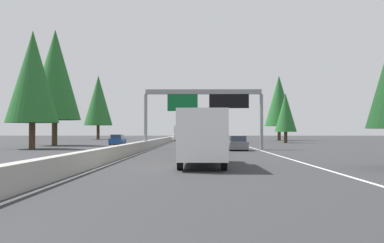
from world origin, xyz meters
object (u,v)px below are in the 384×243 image
object	(u,v)px
pickup_far_right	(201,142)
minivan_mid_center	(216,136)
bus_near_right	(181,133)
sedan_mid_right	(217,138)
conifer_left_far	(98,100)
sedan_distant_a	(237,144)
conifer_right_far	(279,101)
oncoming_near	(117,140)
sign_gantry_overhead	(205,102)
box_truck_near_center	(211,133)
sedan_far_left	(184,137)
box_truck_far_center	(202,136)
conifer_left_near	(33,77)
conifer_right_mid	(286,113)
conifer_left_mid	(55,75)

from	to	relation	value
pickup_far_right	minivan_mid_center	distance (m)	55.02
bus_near_right	sedan_mid_right	world-z (taller)	bus_near_right
conifer_left_far	sedan_mid_right	bearing A→B (deg)	-132.71
sedan_distant_a	conifer_right_far	size ratio (longest dim) A/B	0.31
oncoming_near	sedan_mid_right	bearing A→B (deg)	141.58
oncoming_near	conifer_right_far	distance (m)	45.38
sign_gantry_overhead	box_truck_near_center	bearing A→B (deg)	-2.17
sign_gantry_overhead	bus_near_right	xyz separation A→B (m)	(47.48, 4.31, -3.35)
sedan_far_left	sedan_mid_right	distance (m)	24.40
conifer_right_far	box_truck_near_center	bearing A→B (deg)	22.74
box_truck_far_center	conifer_left_far	size ratio (longest dim) A/B	0.53
conifer_left_near	oncoming_near	bearing A→B (deg)	-20.63
sedan_distant_a	conifer_left_near	bearing A→B (deg)	80.58
bus_near_right	conifer_left_far	distance (m)	27.46
sign_gantry_overhead	oncoming_near	size ratio (longest dim) A/B	2.88
minivan_mid_center	conifer_right_mid	distance (m)	23.08
minivan_mid_center	oncoming_near	world-z (taller)	minivan_mid_center
bus_near_right	conifer_left_near	distance (m)	49.11
sedan_mid_right	conifer_right_far	xyz separation A→B (m)	(14.20, -14.31, 8.02)
sedan_far_left	bus_near_right	distance (m)	12.95
sedan_far_left	conifer_left_far	distance (m)	23.29
box_truck_near_center	conifer_left_near	bearing A→B (deg)	165.20
box_truck_far_center	sedan_mid_right	world-z (taller)	box_truck_far_center
sign_gantry_overhead	conifer_right_far	size ratio (longest dim) A/B	0.89
oncoming_near	box_truck_far_center	bearing A→B (deg)	16.24
sign_gantry_overhead	box_truck_far_center	distance (m)	23.59
oncoming_near	conifer_right_far	size ratio (longest dim) A/B	0.31
box_truck_far_center	box_truck_near_center	world-z (taller)	same
box_truck_far_center	conifer_right_far	bearing A→B (deg)	-13.31
sign_gantry_overhead	conifer_left_far	size ratio (longest dim) A/B	0.80
sedan_far_left	conifer_left_mid	xyz separation A→B (m)	(-47.19, 16.13, 8.99)
pickup_far_right	conifer_left_far	size ratio (longest dim) A/B	0.35
box_truck_far_center	conifer_left_near	xyz separation A→B (m)	(24.30, 18.26, 6.27)
conifer_left_near	conifer_left_far	bearing A→B (deg)	6.12
minivan_mid_center	oncoming_near	xyz separation A→B (m)	(-31.02, 15.58, -0.27)
conifer_left_far	sign_gantry_overhead	bearing A→B (deg)	-158.00
minivan_mid_center	conifer_right_far	distance (m)	16.20
conifer_left_near	box_truck_near_center	bearing A→B (deg)	-14.80
bus_near_right	box_truck_near_center	bearing A→B (deg)	-11.53
conifer_left_mid	conifer_left_far	bearing A→B (deg)	5.94
sedan_mid_right	conifer_left_mid	size ratio (longest dim) A/B	0.28
sedan_distant_a	oncoming_near	xyz separation A→B (m)	(20.40, 15.70, 0.00)
sign_gantry_overhead	oncoming_near	xyz separation A→B (m)	(17.72, 12.52, -4.38)
bus_near_right	box_truck_near_center	world-z (taller)	bus_near_right
minivan_mid_center	pickup_far_right	bearing A→B (deg)	176.31
conifer_left_near	conifer_left_far	world-z (taller)	conifer_left_far
box_truck_far_center	conifer_left_near	world-z (taller)	conifer_left_near
minivan_mid_center	conifer_right_far	size ratio (longest dim) A/B	0.35
minivan_mid_center	box_truck_near_center	world-z (taller)	box_truck_near_center
oncoming_near	conifer_right_mid	bearing A→B (deg)	112.83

